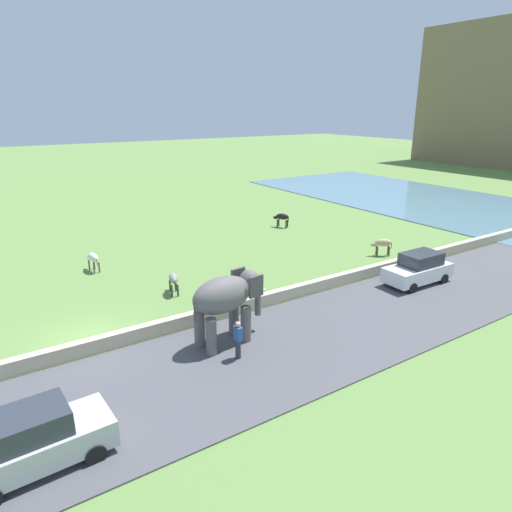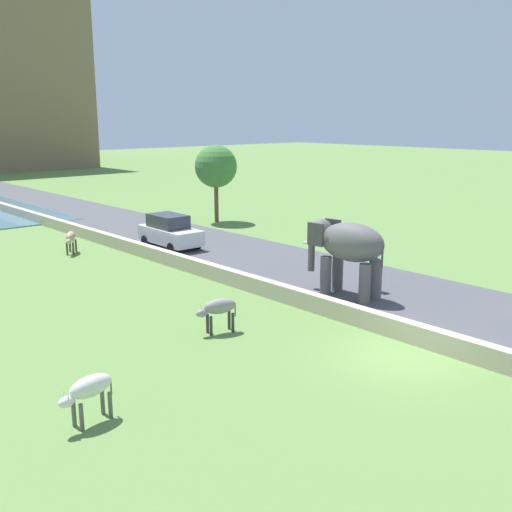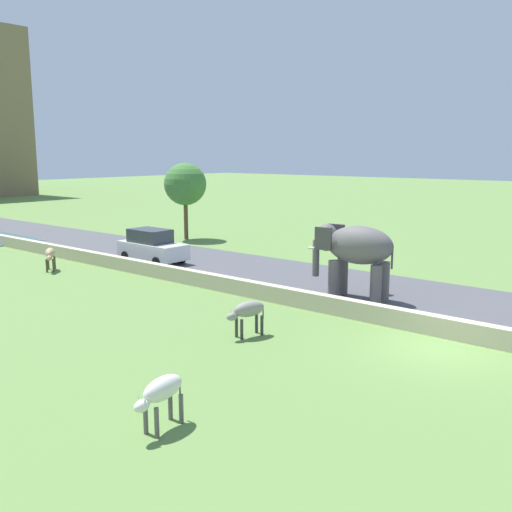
% 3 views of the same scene
% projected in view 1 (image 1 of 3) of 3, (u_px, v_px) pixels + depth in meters
% --- Properties ---
extents(ground_plane, '(220.00, 220.00, 0.00)m').
position_uv_depth(ground_plane, '(86.00, 341.00, 19.31)').
color(ground_plane, '#608442').
extents(road_surface, '(7.00, 120.00, 0.06)m').
position_uv_depth(road_surface, '(472.00, 282.00, 25.75)').
color(road_surface, '#4C4C51').
rests_on(road_surface, ground).
extents(barrier_wall, '(0.40, 110.00, 0.66)m').
position_uv_depth(barrier_wall, '(396.00, 265.00, 27.63)').
color(barrier_wall, beige).
rests_on(barrier_wall, ground).
extents(lake, '(36.00, 18.00, 0.08)m').
position_uv_depth(lake, '(406.00, 196.00, 49.98)').
color(lake, slate).
rests_on(lake, ground).
extents(elephant, '(1.71, 3.54, 2.99)m').
position_uv_depth(elephant, '(227.00, 298.00, 18.56)').
color(elephant, '#605B5B').
rests_on(elephant, ground).
extents(person_beside_elephant, '(0.36, 0.22, 1.63)m').
position_uv_depth(person_beside_elephant, '(238.00, 339.00, 17.67)').
color(person_beside_elephant, '#33333D').
rests_on(person_beside_elephant, ground).
extents(car_white, '(1.86, 4.03, 1.80)m').
position_uv_depth(car_white, '(418.00, 269.00, 25.25)').
color(car_white, white).
rests_on(car_white, ground).
extents(car_silver, '(1.94, 4.07, 1.80)m').
position_uv_depth(car_silver, '(33.00, 440.00, 12.30)').
color(car_silver, '#B7B7BC').
rests_on(car_silver, ground).
extents(cow_tan, '(1.08, 1.32, 1.15)m').
position_uv_depth(cow_tan, '(383.00, 244.00, 30.09)').
color(cow_tan, tan).
rests_on(cow_tan, ground).
extents(cow_black, '(1.37, 0.99, 1.15)m').
position_uv_depth(cow_black, '(282.00, 217.00, 37.21)').
color(cow_black, black).
rests_on(cow_black, ground).
extents(cow_grey, '(1.42, 0.73, 1.15)m').
position_uv_depth(cow_grey, '(173.00, 279.00, 23.94)').
color(cow_grey, gray).
rests_on(cow_grey, ground).
extents(cow_white, '(1.41, 0.57, 1.15)m').
position_uv_depth(cow_white, '(93.00, 258.00, 27.24)').
color(cow_white, silver).
rests_on(cow_white, ground).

